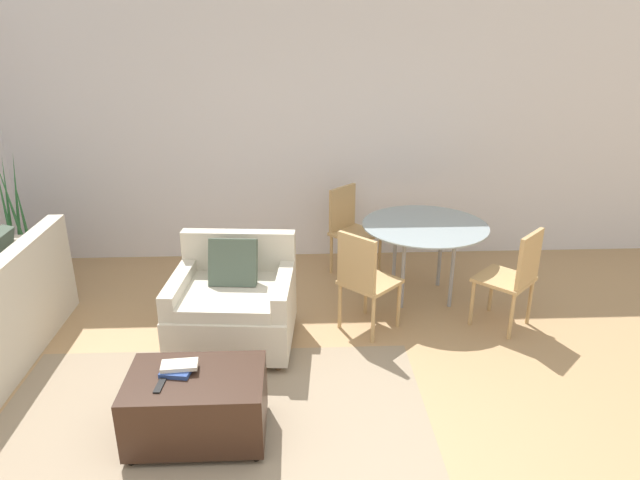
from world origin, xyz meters
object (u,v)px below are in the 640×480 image
object	(u,v)px
dining_chair_near_right	(515,273)
book_stack	(178,368)
dining_chair_far_left	(350,224)
ottoman	(197,404)
armchair	(234,304)
potted_plant	(24,260)
tv_remote_primary	(160,385)
dining_table	(425,232)
dining_chair_near_left	(364,276)

from	to	relation	value
dining_chair_near_right	book_stack	bearing A→B (deg)	-154.81
dining_chair_far_left	ottoman	bearing A→B (deg)	-115.21
armchair	ottoman	world-z (taller)	armchair
ottoman	potted_plant	xyz separation A→B (m)	(-2.04, 2.26, 0.05)
armchair	potted_plant	size ratio (longest dim) A/B	0.75
tv_remote_primary	dining_table	size ratio (longest dim) A/B	0.14
potted_plant	dining_chair_near_right	distance (m)	4.62
ottoman	book_stack	world-z (taller)	book_stack
dining_chair_near_left	dining_chair_far_left	distance (m)	1.27
tv_remote_primary	dining_chair_near_right	world-z (taller)	dining_chair_near_right
ottoman	book_stack	xyz separation A→B (m)	(-0.11, 0.06, 0.23)
potted_plant	armchair	bearing A→B (deg)	-27.01
book_stack	dining_table	bearing A→B (deg)	43.61
ottoman	book_stack	bearing A→B (deg)	152.91
tv_remote_primary	dining_chair_far_left	xyz separation A→B (m)	(1.39, 2.63, 0.06)
dining_chair_near_right	tv_remote_primary	bearing A→B (deg)	-153.05
potted_plant	dining_table	size ratio (longest dim) A/B	1.18
potted_plant	dining_chair_near_left	size ratio (longest dim) A/B	1.52
ottoman	book_stack	distance (m)	0.26
ottoman	tv_remote_primary	world-z (taller)	tv_remote_primary
book_stack	armchair	bearing A→B (deg)	78.06
dining_chair_near_left	ottoman	bearing A→B (deg)	-133.32
potted_plant	dining_chair_far_left	xyz separation A→B (m)	(3.23, 0.28, 0.22)
tv_remote_primary	dining_chair_near_left	size ratio (longest dim) A/B	0.18
tv_remote_primary	dining_chair_far_left	distance (m)	2.97
book_stack	dining_chair_far_left	world-z (taller)	dining_chair_far_left
ottoman	dining_table	world-z (taller)	dining_table
ottoman	dining_chair_near_right	xyz separation A→B (m)	(2.47, 1.27, 0.27)
armchair	potted_plant	distance (m)	2.43
tv_remote_primary	dining_chair_near_left	xyz separation A→B (m)	(1.39, 1.35, 0.06)
potted_plant	dining_chair_near_left	world-z (taller)	potted_plant
tv_remote_primary	potted_plant	distance (m)	2.99
ottoman	dining_chair_near_right	world-z (taller)	dining_chair_near_right
tv_remote_primary	dining_chair_near_left	world-z (taller)	dining_chair_near_left
book_stack	dining_chair_near_left	world-z (taller)	dining_chair_near_left
book_stack	dining_chair_far_left	bearing A→B (deg)	62.30
dining_chair_near_right	potted_plant	bearing A→B (deg)	167.57
armchair	dining_chair_near_right	xyz separation A→B (m)	(2.34, 0.11, 0.17)
potted_plant	dining_chair_far_left	size ratio (longest dim) A/B	1.52
book_stack	potted_plant	distance (m)	2.94
ottoman	dining_chair_near_left	xyz separation A→B (m)	(1.20, 1.27, 0.27)
armchair	dining_table	world-z (taller)	armchair
book_stack	dining_table	xyz separation A→B (m)	(1.94, 1.85, 0.18)
ottoman	book_stack	size ratio (longest dim) A/B	3.61
book_stack	tv_remote_primary	bearing A→B (deg)	-120.53
dining_chair_near_right	dining_chair_far_left	size ratio (longest dim) A/B	1.00
ottoman	armchair	bearing A→B (deg)	83.85
dining_table	dining_chair_near_right	world-z (taller)	dining_chair_near_right
book_stack	tv_remote_primary	world-z (taller)	book_stack
dining_chair_near_right	dining_chair_far_left	bearing A→B (deg)	135.00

